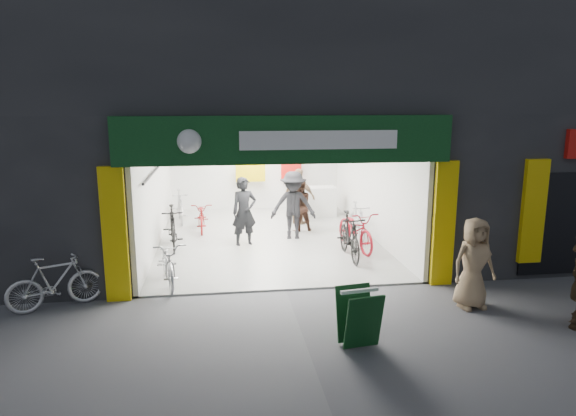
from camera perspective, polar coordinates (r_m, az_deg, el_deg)
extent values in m
plane|color=#56565B|center=(10.51, -0.21, -9.19)|extent=(60.00, 60.00, 0.00)
cube|color=#232326|center=(15.02, 1.08, 19.45)|extent=(16.00, 10.00, 4.50)
cube|color=#232326|center=(15.43, -23.61, 3.36)|extent=(5.00, 10.00, 3.50)
cube|color=#232326|center=(16.55, 18.43, 4.26)|extent=(6.00, 10.00, 3.50)
cube|color=#9E9E99|center=(14.28, -2.36, -3.36)|extent=(6.00, 8.00, 0.04)
cube|color=silver|center=(17.99, -3.67, 4.93)|extent=(6.00, 0.20, 3.20)
cube|color=silver|center=(13.98, -14.54, 2.56)|extent=(0.10, 8.00, 3.20)
cube|color=silver|center=(14.52, 9.27, 3.12)|extent=(0.10, 8.00, 3.20)
cube|color=white|center=(13.79, -2.47, 9.70)|extent=(6.00, 8.00, 0.10)
cube|color=black|center=(9.91, -0.30, 9.41)|extent=(6.00, 0.30, 0.30)
cube|color=#0B3216|center=(9.71, -0.12, 7.59)|extent=(6.40, 0.25, 0.90)
cube|color=white|center=(9.67, 3.54, 7.55)|extent=(3.00, 0.02, 0.35)
cube|color=yellow|center=(10.16, -18.68, -2.88)|extent=(0.45, 0.12, 2.60)
cube|color=yellow|center=(10.96, 16.93, -1.70)|extent=(0.45, 0.12, 2.60)
cube|color=yellow|center=(11.86, 25.58, -0.36)|extent=(0.50, 0.12, 2.20)
cylinder|color=black|center=(13.31, -14.39, 4.28)|extent=(0.06, 5.00, 0.06)
cube|color=silver|center=(16.83, 2.91, 0.66)|extent=(1.40, 0.60, 1.00)
cube|color=white|center=(11.01, -1.06, 8.78)|extent=(1.30, 0.35, 0.04)
cube|color=white|center=(12.79, -2.04, 9.21)|extent=(1.30, 0.35, 0.04)
cube|color=white|center=(14.58, -2.77, 9.54)|extent=(1.30, 0.35, 0.04)
cube|color=white|center=(16.38, -3.35, 9.80)|extent=(1.30, 0.35, 0.04)
imported|color=#ACADB1|center=(11.03, -13.17, -5.79)|extent=(0.99, 1.94, 0.97)
imported|color=black|center=(13.57, -12.70, -2.14)|extent=(0.72, 1.89, 1.11)
imported|color=maroon|center=(15.22, -9.55, -0.93)|extent=(0.64, 1.70, 0.88)
imported|color=#A3A3A7|center=(16.37, -11.90, 0.13)|extent=(0.71, 1.75, 1.02)
imported|color=black|center=(12.46, 6.85, -3.13)|extent=(0.56, 1.89, 1.13)
imported|color=maroon|center=(13.26, 7.54, -2.41)|extent=(1.01, 2.07, 1.04)
imported|color=#ABABAF|center=(14.34, 7.73, -1.40)|extent=(0.52, 1.69, 1.01)
imported|color=silver|center=(10.41, -24.46, -7.52)|extent=(1.74, 1.13, 1.02)
imported|color=black|center=(13.43, -4.89, -0.45)|extent=(0.76, 0.61, 1.83)
imported|color=#39231A|center=(14.87, 1.28, 0.25)|extent=(0.83, 0.69, 1.55)
imported|color=black|center=(13.99, 0.58, 0.24)|extent=(1.30, 0.85, 1.90)
imported|color=#84674D|center=(15.65, 1.23, 1.21)|extent=(1.09, 0.91, 1.75)
imported|color=#9C7D5A|center=(10.04, 19.94, -5.79)|extent=(0.89, 0.63, 1.71)
cube|color=#0D3615|center=(8.05, 8.43, -12.46)|extent=(0.61, 0.30, 0.89)
cube|color=#0D3615|center=(8.37, 7.33, -11.44)|extent=(0.61, 0.30, 0.89)
cube|color=white|center=(8.05, 7.96, -9.10)|extent=(0.62, 0.14, 0.05)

